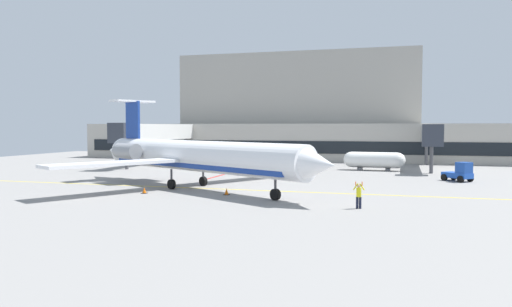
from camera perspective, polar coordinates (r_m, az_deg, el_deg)
The scene contains 11 objects.
ground at distance 42.28m, azimuth -1.07°, elevation -4.78°, with size 120.00×120.00×0.11m.
terminal_building at distance 90.67m, azimuth 4.82°, elevation 4.06°, with size 76.10×16.10×18.79m.
jet_bridge_west at distance 70.31m, azimuth 19.09°, elevation 2.02°, with size 2.40×18.07×6.00m.
jet_bridge_east at distance 76.31m, azimuth -11.37°, elevation 2.36°, with size 2.40×23.22×6.20m.
regional_jet at distance 46.86m, azimuth -7.23°, elevation -0.29°, with size 29.20×24.23×8.52m.
baggage_tug at distance 56.45m, azimuth 22.12°, elevation -2.04°, with size 3.20×3.19×2.04m.
pushback_tractor at distance 64.37m, azimuth -2.87°, elevation -1.13°, with size 3.25×2.85×2.25m.
fuel_tank at distance 67.10m, azimuth 13.25°, elevation -0.73°, with size 7.93×2.46×2.40m.
marshaller at distance 35.85m, azimuth 11.59°, elevation -4.64°, with size 0.83×0.34×1.89m.
safety_cone_alpha at distance 44.15m, azimuth -12.57°, elevation -4.13°, with size 0.47×0.47×0.55m.
safety_cone_bravo at distance 42.26m, azimuth -3.37°, elevation -4.38°, with size 0.47×0.47×0.55m.
Camera 1 is at (12.49, -39.97, 5.76)m, focal length 35.23 mm.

